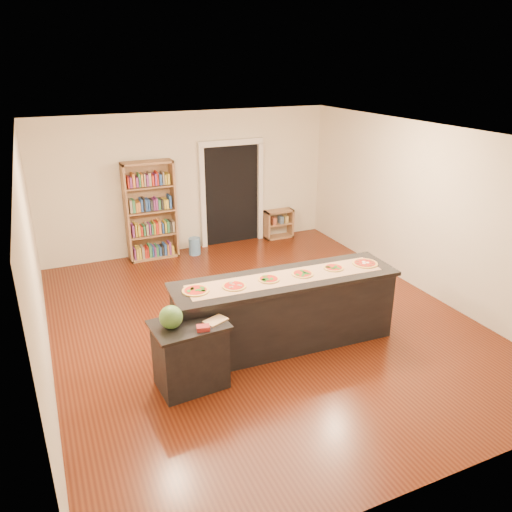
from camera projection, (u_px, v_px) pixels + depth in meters
name	position (u px, v px, depth m)	size (l,w,h in m)	color
room	(262.00, 235.00, 7.11)	(6.00, 7.00, 2.80)	beige
doorway	(232.00, 188.00, 10.46)	(1.40, 0.09, 2.21)	black
kitchen_island	(285.00, 311.00, 6.84)	(3.10, 0.84, 1.02)	black
side_counter	(190.00, 355.00, 5.98)	(0.87, 0.63, 0.86)	black
bookshelf	(151.00, 211.00, 9.72)	(0.97, 0.34, 1.94)	#9C724C
low_shelf	(279.00, 224.00, 11.06)	(0.63, 0.27, 0.63)	#9C724C
waste_bin	(195.00, 246.00, 10.16)	(0.24, 0.24, 0.35)	#5180B5
kraft_paper	(286.00, 277.00, 6.65)	(2.69, 0.48, 0.00)	#A77856
watermelon	(171.00, 317.00, 5.69)	(0.27, 0.27, 0.27)	#144214
cutting_board	(216.00, 321.00, 5.88)	(0.27, 0.18, 0.02)	tan
package_red	(203.00, 328.00, 5.68)	(0.15, 0.11, 0.05)	maroon
package_teal	(211.00, 310.00, 6.08)	(0.13, 0.13, 0.05)	#195966
pizza_a	(196.00, 290.00, 6.25)	(0.33, 0.33, 0.02)	tan
pizza_b	(234.00, 286.00, 6.37)	(0.32, 0.32, 0.02)	tan
pizza_c	(269.00, 279.00, 6.57)	(0.30, 0.30, 0.02)	tan
pizza_d	(303.00, 274.00, 6.73)	(0.30, 0.30, 0.02)	tan
pizza_e	(334.00, 268.00, 6.93)	(0.29, 0.29, 0.02)	tan
pizza_f	(365.00, 263.00, 7.08)	(0.35, 0.35, 0.02)	tan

